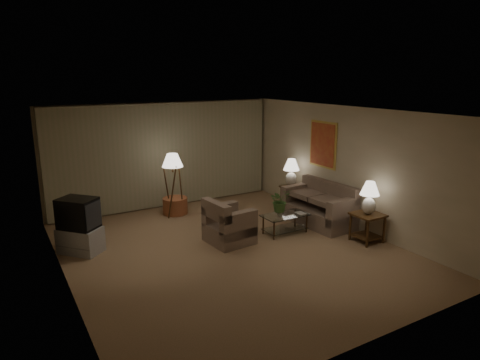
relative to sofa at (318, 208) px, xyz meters
name	(u,v)px	position (x,y,z in m)	size (l,w,h in m)	color
ground	(231,250)	(-2.50, -0.33, -0.38)	(7.00, 7.00, 0.00)	#A9785D
room_shell	(197,151)	(-2.48, 1.18, 1.37)	(6.04, 7.02, 2.72)	beige
sofa	(318,208)	(0.00, 0.00, 0.00)	(1.79, 1.02, 0.76)	#836E5E
armchair	(229,225)	(-2.31, 0.06, -0.02)	(1.00, 0.97, 0.72)	#836E5E
side_table_near	(367,222)	(0.15, -1.35, 0.04)	(0.57, 0.57, 0.60)	#381F0F
side_table_far	(291,194)	(0.15, 1.25, 0.02)	(0.47, 0.40, 0.60)	#381F0F
table_lamp_near	(370,195)	(0.15, -1.35, 0.62)	(0.39, 0.39, 0.68)	white
table_lamp_far	(291,170)	(0.15, 1.25, 0.64)	(0.41, 0.41, 0.70)	white
coffee_table	(285,221)	(-1.02, -0.10, -0.10)	(1.00, 0.55, 0.41)	silver
tv_cabinet	(81,240)	(-5.05, 1.07, -0.13)	(0.89, 0.92, 0.50)	#B5B5B7
crt_tv	(78,213)	(-5.05, 1.07, 0.42)	(0.82, 0.84, 0.59)	black
floor_lamp	(173,184)	(-2.65, 2.22, 0.43)	(0.50, 0.50, 1.54)	#381F0F
ottoman	(175,206)	(-2.56, 2.37, -0.18)	(0.60, 0.60, 0.40)	#AE5E3B
vase	(280,213)	(-1.17, -0.10, 0.11)	(0.14, 0.14, 0.14)	white
flowers	(280,199)	(-1.17, -0.10, 0.43)	(0.45, 0.39, 0.50)	#467534
book	(297,214)	(-0.77, -0.20, 0.04)	(0.17, 0.23, 0.02)	olive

